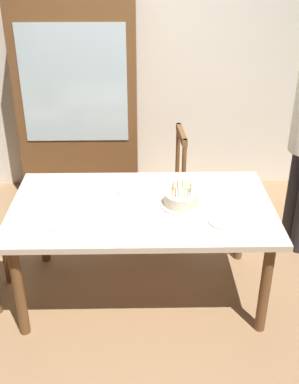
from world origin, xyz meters
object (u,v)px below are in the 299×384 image
Objects in this scene: birthday_cake at (182,200)px; dining_table at (142,215)px; plate_near_guest at (226,221)px; chair_spindle_back at (161,185)px; plate_near_celebrant at (65,223)px; plate_far_side at (130,189)px; china_cabinet at (79,104)px.

dining_table is at bearing 177.62° from birthday_cake.
plate_near_guest is 0.23× the size of chair_spindle_back.
chair_spindle_back is (-0.10, 0.84, -0.33)m from birthday_cake.
dining_table is 0.29m from birthday_cake.
birthday_cake is at bearing 16.03° from plate_near_celebrant.
plate_near_guest is at bearing -36.19° from plate_far_side.
china_cabinet is (-0.10, 1.79, 0.21)m from plate_near_celebrant.
birthday_cake is 0.35m from plate_near_guest.
plate_near_guest is (0.27, -0.22, -0.04)m from birthday_cake.
plate_far_side is 0.12× the size of china_cabinet.
birthday_cake reaches higher than plate_near_guest.
birthday_cake is 0.91m from chair_spindle_back.
plate_near_celebrant is 1.00× the size of plate_near_guest.
chair_spindle_back reaches higher than dining_table.
dining_table is at bearing 24.97° from plate_near_celebrant.
plate_far_side and plate_near_guest have the same top height.
plate_near_celebrant is 0.23× the size of chair_spindle_back.
birthday_cake is 1.79m from china_cabinet.
plate_near_guest is (0.53, -0.23, 0.09)m from dining_table.
china_cabinet reaches higher than plate_near_guest.
birthday_cake is at bearing 141.07° from plate_near_guest.
dining_table is at bearing -68.67° from plate_far_side.
plate_near_celebrant is at bearing 180.00° from plate_near_guest.
plate_near_guest is at bearing -38.93° from birthday_cake.
plate_near_guest is at bearing -70.61° from chair_spindle_back.
plate_far_side is 0.77m from plate_near_guest.
china_cabinet is (-0.50, 1.33, 0.21)m from plate_far_side.
plate_far_side is at bearing 143.81° from plate_near_guest.
plate_near_celebrant is at bearing -131.30° from plate_far_side.
plate_far_side is at bearing -69.45° from china_cabinet.
plate_far_side is 0.71m from chair_spindle_back.
birthday_cake is 1.27× the size of plate_near_guest.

